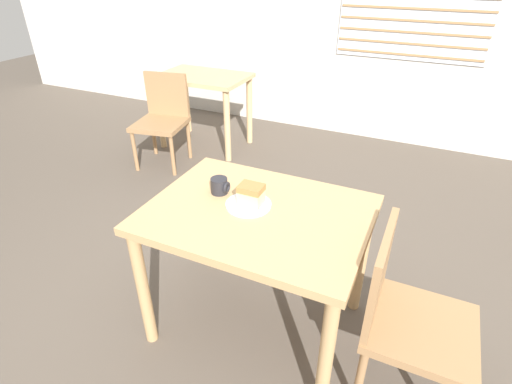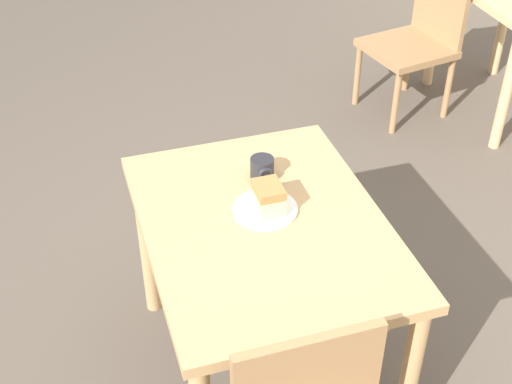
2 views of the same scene
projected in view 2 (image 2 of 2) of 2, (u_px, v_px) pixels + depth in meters
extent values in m
plane|color=brown|center=(232.00, 364.00, 2.77)|extent=(14.00, 14.00, 0.00)
cube|color=tan|center=(264.00, 227.00, 2.31)|extent=(1.02, 0.77, 0.04)
cylinder|color=tan|center=(147.00, 244.00, 2.80)|extent=(0.06, 0.06, 0.69)
cylinder|color=tan|center=(306.00, 212.00, 2.96)|extent=(0.06, 0.06, 0.69)
cylinder|color=tan|center=(408.00, 383.00, 2.27)|extent=(0.06, 0.06, 0.69)
cylinder|color=tan|center=(435.00, 33.00, 4.38)|extent=(0.06, 0.06, 0.70)
cylinder|color=tan|center=(507.00, 91.00, 3.79)|extent=(0.06, 0.06, 0.70)
cylinder|color=tan|center=(504.00, 23.00, 4.50)|extent=(0.06, 0.06, 0.70)
cube|color=#9E754C|center=(407.00, 48.00, 4.08)|extent=(0.51, 0.51, 0.04)
cylinder|color=#9E754C|center=(357.00, 75.00, 4.27)|extent=(0.04, 0.04, 0.38)
cylinder|color=#9E754C|center=(396.00, 103.00, 4.00)|extent=(0.04, 0.04, 0.38)
cylinder|color=#9E754C|center=(408.00, 62.00, 4.41)|extent=(0.04, 0.04, 0.38)
cylinder|color=#9E754C|center=(448.00, 88.00, 4.14)|extent=(0.04, 0.04, 0.38)
cube|color=#9E754C|center=(441.00, 5.00, 4.02)|extent=(0.41, 0.10, 0.40)
cylinder|color=white|center=(265.00, 209.00, 2.35)|extent=(0.22, 0.22, 0.01)
cube|color=#E5CC89|center=(268.00, 201.00, 2.32)|extent=(0.11, 0.09, 0.07)
cube|color=#A3703D|center=(268.00, 189.00, 2.29)|extent=(0.11, 0.09, 0.03)
cylinder|color=#232328|center=(262.00, 168.00, 2.48)|extent=(0.08, 0.08, 0.08)
torus|color=#232328|center=(266.00, 175.00, 2.45)|extent=(0.02, 0.06, 0.06)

